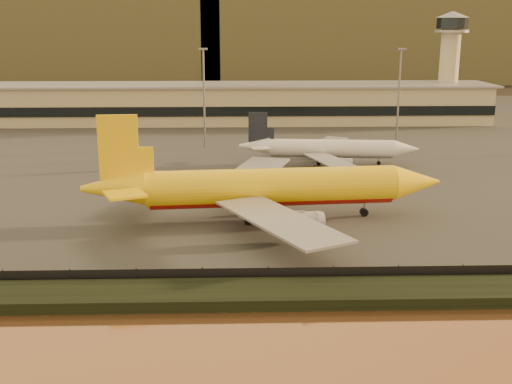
{
  "coord_description": "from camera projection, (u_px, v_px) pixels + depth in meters",
  "views": [
    {
      "loc": [
        -1.76,
        -86.14,
        30.85
      ],
      "look_at": [
        1.28,
        12.0,
        5.49
      ],
      "focal_mm": 45.0,
      "sensor_mm": 36.0,
      "label": 1
    }
  ],
  "objects": [
    {
      "name": "ground",
      "position": [
        250.0,
        250.0,
        91.13
      ],
      "size": [
        900.0,
        900.0,
        0.0
      ],
      "primitive_type": "plane",
      "color": "black",
      "rests_on": "ground"
    },
    {
      "name": "embankment",
      "position": [
        253.0,
        294.0,
        74.5
      ],
      "size": [
        320.0,
        7.0,
        1.4
      ],
      "primitive_type": "cube",
      "color": "black",
      "rests_on": "ground"
    },
    {
      "name": "tarmac",
      "position": [
        243.0,
        138.0,
        183.04
      ],
      "size": [
        320.0,
        220.0,
        0.2
      ],
      "primitive_type": "cube",
      "color": "#2D2D2D",
      "rests_on": "ground"
    },
    {
      "name": "perimeter_fence",
      "position": [
        252.0,
        276.0,
        78.22
      ],
      "size": [
        300.0,
        0.05,
        2.2
      ],
      "primitive_type": "cube",
      "color": "black",
      "rests_on": "tarmac"
    },
    {
      "name": "terminal_building",
      "position": [
        197.0,
        104.0,
        210.63
      ],
      "size": [
        202.0,
        25.0,
        12.6
      ],
      "color": "#C6B289",
      "rests_on": "tarmac"
    },
    {
      "name": "control_tower",
      "position": [
        450.0,
        55.0,
        214.59
      ],
      "size": [
        11.2,
        11.2,
        35.5
      ],
      "color": "#C6B289",
      "rests_on": "tarmac"
    },
    {
      "name": "apron_light_masts",
      "position": [
        303.0,
        89.0,
        160.23
      ],
      "size": [
        152.2,
        12.2,
        25.4
      ],
      "color": "slate",
      "rests_on": "tarmac"
    },
    {
      "name": "distant_hills",
      "position": [
        206.0,
        26.0,
        411.69
      ],
      "size": [
        470.0,
        160.0,
        70.0
      ],
      "color": "brown",
      "rests_on": "ground"
    },
    {
      "name": "dhl_cargo_jet",
      "position": [
        266.0,
        188.0,
        103.95
      ],
      "size": [
        58.88,
        57.46,
        17.58
      ],
      "rotation": [
        0.0,
        0.0,
        0.09
      ],
      "color": "yellow",
      "rests_on": "tarmac"
    },
    {
      "name": "white_narrowbody_jet",
      "position": [
        328.0,
        149.0,
        146.64
      ],
      "size": [
        41.12,
        39.93,
        11.81
      ],
      "rotation": [
        0.0,
        0.0,
        -0.1
      ],
      "color": "white",
      "rests_on": "tarmac"
    },
    {
      "name": "gse_vehicle_yellow",
      "position": [
        362.0,
        186.0,
        123.38
      ],
      "size": [
        4.36,
        2.2,
        1.9
      ],
      "primitive_type": "cube",
      "rotation": [
        0.0,
        0.0,
        -0.07
      ],
      "color": "yellow",
      "rests_on": "tarmac"
    },
    {
      "name": "gse_vehicle_white",
      "position": [
        180.0,
        184.0,
        125.59
      ],
      "size": [
        4.08,
        2.86,
        1.68
      ],
      "primitive_type": "cube",
      "rotation": [
        0.0,
        0.0,
        0.35
      ],
      "color": "white",
      "rests_on": "tarmac"
    }
  ]
}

